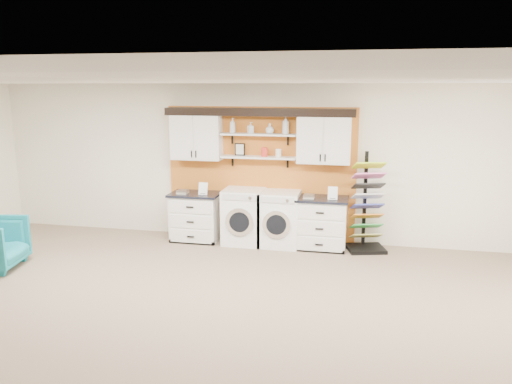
% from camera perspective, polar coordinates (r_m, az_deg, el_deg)
% --- Properties ---
extents(floor, '(10.00, 10.00, 0.00)m').
position_cam_1_polar(floor, '(5.71, -7.70, -16.91)').
color(floor, '#8C755E').
rests_on(floor, ground).
extents(ceiling, '(10.00, 10.00, 0.00)m').
position_cam_1_polar(ceiling, '(5.00, -8.62, 12.43)').
color(ceiling, white).
rests_on(ceiling, wall_back).
extents(wall_back, '(10.00, 0.00, 10.00)m').
position_cam_1_polar(wall_back, '(8.97, 0.56, 3.35)').
color(wall_back, silver).
rests_on(wall_back, floor).
extents(accent_panel, '(3.40, 0.07, 2.40)m').
position_cam_1_polar(accent_panel, '(8.97, 0.51, 2.05)').
color(accent_panel, '#C06720').
rests_on(accent_panel, wall_back).
extents(upper_cabinet_left, '(0.90, 0.35, 0.84)m').
position_cam_1_polar(upper_cabinet_left, '(9.00, -6.81, 6.37)').
color(upper_cabinet_left, white).
rests_on(upper_cabinet_left, wall_back).
extents(upper_cabinet_right, '(0.90, 0.35, 0.84)m').
position_cam_1_polar(upper_cabinet_right, '(8.55, 7.78, 6.06)').
color(upper_cabinet_right, white).
rests_on(upper_cabinet_right, wall_back).
extents(shelf_lower, '(1.32, 0.28, 0.03)m').
position_cam_1_polar(shelf_lower, '(8.76, 0.31, 3.99)').
color(shelf_lower, white).
rests_on(shelf_lower, wall_back).
extents(shelf_upper, '(1.32, 0.28, 0.03)m').
position_cam_1_polar(shelf_upper, '(8.71, 0.31, 6.60)').
color(shelf_upper, white).
rests_on(shelf_upper, wall_back).
extents(crown_molding, '(3.30, 0.41, 0.13)m').
position_cam_1_polar(crown_molding, '(8.69, 0.33, 9.22)').
color(crown_molding, black).
rests_on(crown_molding, wall_back).
extents(picture_frame, '(0.18, 0.02, 0.22)m').
position_cam_1_polar(picture_frame, '(8.86, -1.86, 4.90)').
color(picture_frame, black).
rests_on(picture_frame, shelf_lower).
extents(canister_red, '(0.11, 0.11, 0.16)m').
position_cam_1_polar(canister_red, '(8.72, 0.95, 4.59)').
color(canister_red, red).
rests_on(canister_red, shelf_lower).
extents(canister_cream, '(0.10, 0.10, 0.14)m').
position_cam_1_polar(canister_cream, '(8.68, 2.58, 4.48)').
color(canister_cream, silver).
rests_on(canister_cream, shelf_lower).
extents(base_cabinet_left, '(0.89, 0.66, 0.87)m').
position_cam_1_polar(base_cabinet_left, '(9.11, -6.89, -2.79)').
color(base_cabinet_left, white).
rests_on(base_cabinet_left, floor).
extents(base_cabinet_right, '(0.91, 0.66, 0.89)m').
position_cam_1_polar(base_cabinet_right, '(8.67, 7.44, -3.51)').
color(base_cabinet_right, white).
rests_on(base_cabinet_right, floor).
extents(washer, '(0.70, 0.71, 0.98)m').
position_cam_1_polar(washer, '(8.86, -1.39, -2.79)').
color(washer, white).
rests_on(washer, floor).
extents(dryer, '(0.69, 0.71, 0.96)m').
position_cam_1_polar(dryer, '(8.74, 2.71, -3.07)').
color(dryer, white).
rests_on(dryer, floor).
extents(sample_rack, '(0.73, 0.65, 1.68)m').
position_cam_1_polar(sample_rack, '(8.66, 12.51, -3.12)').
color(sample_rack, black).
rests_on(sample_rack, floor).
extents(soap_bottle_a, '(0.14, 0.14, 0.27)m').
position_cam_1_polar(soap_bottle_a, '(8.80, -2.70, 7.61)').
color(soap_bottle_a, silver).
rests_on(soap_bottle_a, shelf_upper).
extents(soap_bottle_b, '(0.12, 0.12, 0.19)m').
position_cam_1_polar(soap_bottle_b, '(8.73, -0.63, 7.35)').
color(soap_bottle_b, silver).
rests_on(soap_bottle_b, shelf_upper).
extents(soap_bottle_c, '(0.18, 0.18, 0.18)m').
position_cam_1_polar(soap_bottle_c, '(8.66, 1.58, 7.26)').
color(soap_bottle_c, silver).
rests_on(soap_bottle_c, shelf_upper).
extents(soap_bottle_d, '(0.15, 0.15, 0.31)m').
position_cam_1_polar(soap_bottle_d, '(8.61, 3.41, 7.66)').
color(soap_bottle_d, silver).
rests_on(soap_bottle_d, shelf_upper).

